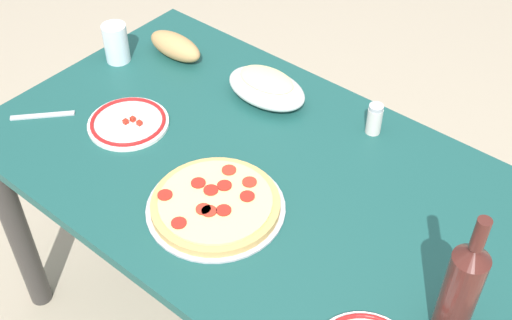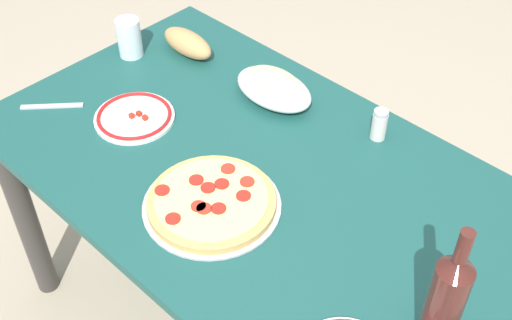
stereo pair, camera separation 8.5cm
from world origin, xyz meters
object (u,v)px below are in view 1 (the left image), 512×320
bread_loaf (175,46)px  dining_table (256,202)px  baked_pasta_dish (267,87)px  wine_bottle (461,289)px  pepperoni_pizza (216,204)px  side_plate_far (128,122)px  water_glass (116,43)px  spice_shaker (374,119)px

bread_loaf → dining_table: bearing=-24.2°
baked_pasta_dish → wine_bottle: bearing=-25.1°
pepperoni_pizza → side_plate_far: pepperoni_pizza is taller
pepperoni_pizza → side_plate_far: (-0.38, 0.08, -0.01)m
dining_table → bread_loaf: (-0.50, 0.22, 0.15)m
water_glass → bread_loaf: 0.17m
wine_bottle → spice_shaker: 0.61m
water_glass → baked_pasta_dish: bearing=16.5°
pepperoni_pizza → side_plate_far: 0.39m
baked_pasta_dish → spice_shaker: 0.31m
water_glass → bread_loaf: size_ratio=0.62×
side_plate_far → wine_bottle: bearing=-1.4°
baked_pasta_dish → side_plate_far: size_ratio=1.11×
spice_shaker → bread_loaf: bearing=-172.9°
dining_table → pepperoni_pizza: (0.01, -0.16, 0.13)m
water_glass → spice_shaker: size_ratio=1.35×
water_glass → wine_bottle: bearing=-10.0°
spice_shaker → dining_table: bearing=-115.5°
spice_shaker → wine_bottle: bearing=-43.6°
baked_pasta_dish → water_glass: water_glass is taller
dining_table → side_plate_far: side_plate_far is taller
dining_table → spice_shaker: bearing=64.5°
water_glass → dining_table: bearing=-9.3°
baked_pasta_dish → water_glass: size_ratio=2.04×
dining_table → wine_bottle: wine_bottle is taller
dining_table → side_plate_far: (-0.37, -0.09, 0.13)m
bread_loaf → wine_bottle: bearing=-17.1°
water_glass → pepperoni_pizza: bearing=-22.7°
bread_loaf → spice_shaker: spice_shaker is taller
side_plate_far → bread_loaf: (-0.13, 0.31, 0.03)m
wine_bottle → side_plate_far: wine_bottle is taller
wine_bottle → water_glass: bearing=170.0°
bread_loaf → spice_shaker: bearing=7.1°
side_plate_far → dining_table: bearing=13.2°
side_plate_far → spice_shaker: (0.51, 0.39, 0.03)m
pepperoni_pizza → baked_pasta_dish: 0.44m
baked_pasta_dish → side_plate_far: bearing=-122.9°
baked_pasta_dish → spice_shaker: bearing=12.5°
baked_pasta_dish → water_glass: (-0.46, -0.14, 0.02)m
pepperoni_pizza → water_glass: size_ratio=2.77×
baked_pasta_dish → spice_shaker: size_ratio=2.76×
baked_pasta_dish → dining_table: bearing=-56.2°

